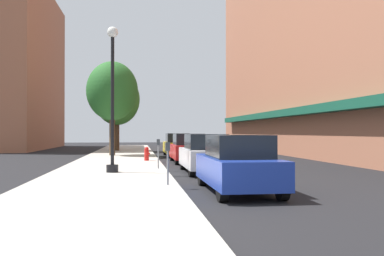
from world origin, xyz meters
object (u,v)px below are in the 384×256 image
at_px(car_blue, 238,164).
at_px(car_red, 188,148).
at_px(car_yellow, 177,145).
at_px(tree_mid, 117,99).
at_px(parking_meter_near, 158,150).
at_px(lamppost, 112,96).
at_px(tree_near, 112,91).
at_px(fire_hydrant, 147,154).
at_px(car_white, 205,154).
at_px(parking_meter_far, 168,158).

distance_m(car_blue, car_red, 11.67).
bearing_deg(car_yellow, tree_mid, 123.10).
relative_size(parking_meter_near, car_blue, 0.30).
relative_size(lamppost, car_blue, 1.37).
height_order(tree_near, car_red, tree_near).
height_order(lamppost, car_blue, lamppost).
height_order(lamppost, fire_hydrant, lamppost).
bearing_deg(tree_mid, car_red, -71.08).
bearing_deg(parking_meter_near, tree_mid, 98.26).
distance_m(parking_meter_near, tree_mid, 19.08).
height_order(lamppost, car_red, lamppost).
height_order(fire_hydrant, tree_mid, tree_mid).
bearing_deg(car_white, tree_mid, 102.35).
distance_m(parking_meter_near, car_white, 2.17).
height_order(tree_near, car_white, tree_near).
distance_m(fire_hydrant, car_blue, 12.16).
xyz_separation_m(tree_near, car_yellow, (4.62, 0.26, -3.81)).
xyz_separation_m(tree_near, car_blue, (4.62, -17.75, -3.81)).
height_order(tree_near, tree_mid, tree_mid).
xyz_separation_m(fire_hydrant, parking_meter_near, (0.39, -5.25, 0.43)).
relative_size(car_red, car_yellow, 1.00).
bearing_deg(lamppost, parking_meter_far, -65.67).
distance_m(lamppost, car_red, 7.86).
xyz_separation_m(parking_meter_near, car_red, (1.95, 4.99, -0.14)).
distance_m(parking_meter_far, car_red, 10.84).
height_order(car_white, car_red, same).
bearing_deg(car_white, car_red, 88.95).
relative_size(fire_hydrant, car_blue, 0.18).
distance_m(lamppost, car_blue, 6.96).
bearing_deg(parking_meter_far, parking_meter_near, 90.00).
bearing_deg(parking_meter_far, car_red, 79.64).
distance_m(fire_hydrant, car_red, 2.37).
relative_size(parking_meter_far, tree_mid, 0.19).
bearing_deg(car_red, lamppost, -123.16).
bearing_deg(car_red, car_blue, -91.98).
distance_m(lamppost, car_yellow, 13.54).
relative_size(parking_meter_far, car_yellow, 0.30).
xyz_separation_m(lamppost, fire_hydrant, (1.53, 6.66, -2.68)).
xyz_separation_m(car_red, car_yellow, (0.00, 6.34, 0.00)).
relative_size(fire_hydrant, car_white, 0.18).
xyz_separation_m(parking_meter_far, car_white, (1.95, 4.73, -0.14)).
height_order(tree_mid, car_blue, tree_mid).
bearing_deg(tree_near, fire_hydrant, -68.62).
height_order(parking_meter_far, car_blue, car_blue).
bearing_deg(car_blue, parking_meter_near, 104.40).
height_order(car_blue, car_white, same).
bearing_deg(car_red, car_white, -91.98).
relative_size(fire_hydrant, tree_mid, 0.12).
bearing_deg(fire_hydrant, parking_meter_near, -85.72).
distance_m(fire_hydrant, car_white, 6.63).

